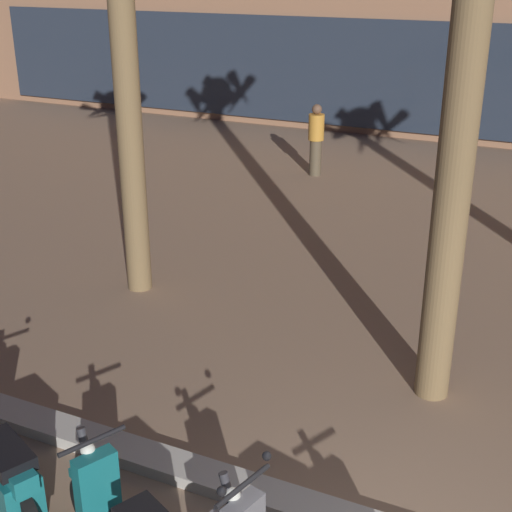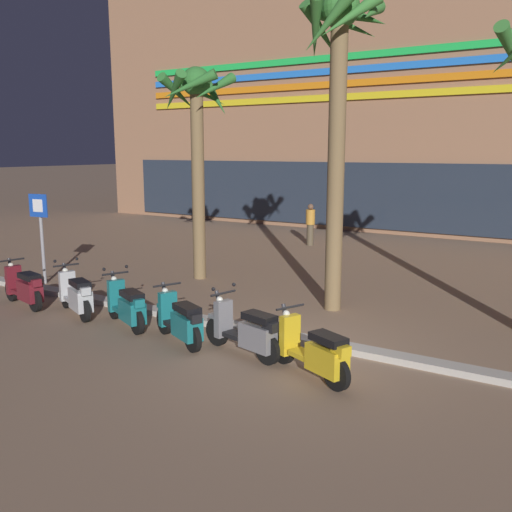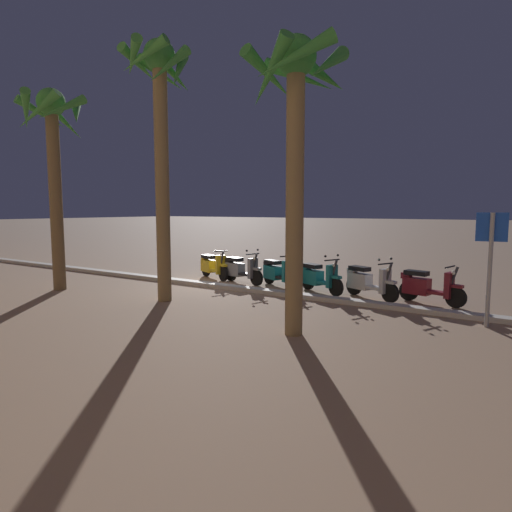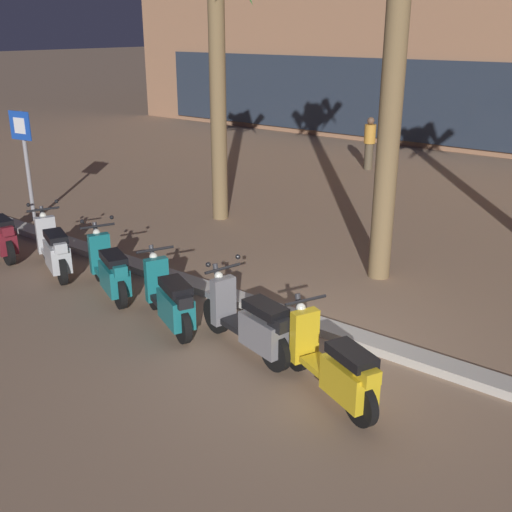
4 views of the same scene
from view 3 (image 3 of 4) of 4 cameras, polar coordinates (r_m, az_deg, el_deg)
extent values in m
plane|color=#93755B|center=(14.62, -5.05, -3.60)|extent=(200.00, 200.00, 0.00)
cube|color=#BCB7AD|center=(14.16, -6.50, -3.69)|extent=(60.00, 0.36, 0.12)
cylinder|color=black|center=(12.08, 24.65, -4.96)|extent=(0.53, 0.22, 0.52)
cylinder|color=black|center=(12.58, 19.32, -4.32)|extent=(0.53, 0.22, 0.52)
cube|color=maroon|center=(12.28, 22.15, -4.39)|extent=(0.65, 0.41, 0.08)
cube|color=maroon|center=(12.45, 20.25, -3.68)|extent=(0.74, 0.47, 0.43)
cube|color=black|center=(12.41, 20.23, -2.08)|extent=(0.65, 0.43, 0.12)
cube|color=maroon|center=(12.09, 23.92, -3.52)|extent=(0.21, 0.36, 0.66)
cube|color=maroon|center=(12.03, 24.71, -3.61)|extent=(0.35, 0.23, 0.08)
cylinder|color=#333338|center=(12.04, 24.30, -2.85)|extent=(0.29, 0.13, 0.69)
cylinder|color=black|center=(12.03, 24.02, -1.31)|extent=(0.17, 0.55, 0.04)
sphere|color=white|center=(12.01, 24.43, -2.01)|extent=(0.12, 0.12, 0.12)
cube|color=maroon|center=(12.54, 19.06, -2.42)|extent=(0.28, 0.25, 0.16)
cylinder|color=black|center=(12.12, 17.11, -4.63)|extent=(0.52, 0.30, 0.52)
cylinder|color=black|center=(12.97, 12.67, -3.81)|extent=(0.52, 0.30, 0.52)
cube|color=silver|center=(12.49, 14.99, -3.97)|extent=(0.66, 0.50, 0.08)
cube|color=silver|center=(12.79, 13.40, -3.18)|extent=(0.75, 0.57, 0.44)
cube|color=black|center=(12.75, 13.37, -1.60)|extent=(0.67, 0.52, 0.12)
cube|color=silver|center=(12.18, 16.50, -3.17)|extent=(0.27, 0.37, 0.66)
cube|color=silver|center=(12.07, 17.15, -3.28)|extent=(0.36, 0.28, 0.08)
cylinder|color=#333338|center=(12.11, 16.81, -2.52)|extent=(0.29, 0.18, 0.69)
cylinder|color=black|center=(12.12, 16.57, -0.98)|extent=(0.26, 0.53, 0.04)
sphere|color=white|center=(12.07, 16.91, -1.69)|extent=(0.12, 0.12, 0.12)
cube|color=silver|center=(12.96, 12.46, -1.90)|extent=(0.30, 0.28, 0.16)
sphere|color=black|center=(12.30, 17.23, -0.33)|extent=(0.07, 0.07, 0.07)
sphere|color=black|center=(11.94, 15.77, -0.48)|extent=(0.07, 0.07, 0.07)
cylinder|color=black|center=(12.64, 10.40, -4.02)|extent=(0.52, 0.30, 0.52)
cylinder|color=black|center=(13.56, 6.80, -3.28)|extent=(0.52, 0.30, 0.52)
cube|color=#197075|center=(13.05, 8.68, -3.41)|extent=(0.66, 0.50, 0.08)
cube|color=#197075|center=(13.37, 7.41, -2.75)|extent=(0.75, 0.57, 0.42)
cube|color=black|center=(13.33, 7.37, -1.29)|extent=(0.67, 0.52, 0.12)
cube|color=#197075|center=(12.73, 9.87, -2.62)|extent=(0.27, 0.37, 0.66)
cube|color=#197075|center=(12.60, 10.42, -2.72)|extent=(0.36, 0.28, 0.08)
cylinder|color=#333338|center=(12.65, 10.13, -1.99)|extent=(0.29, 0.18, 0.69)
cylinder|color=black|center=(12.66, 9.91, -0.52)|extent=(0.27, 0.53, 0.04)
sphere|color=white|center=(12.61, 10.20, -1.19)|extent=(0.12, 0.12, 0.12)
cube|color=#197075|center=(13.56, 6.60, -1.58)|extent=(0.30, 0.28, 0.16)
sphere|color=black|center=(12.83, 10.64, 0.09)|extent=(0.07, 0.07, 0.07)
sphere|color=black|center=(12.50, 9.05, -0.03)|extent=(0.07, 0.07, 0.07)
cylinder|color=black|center=(13.49, 4.56, -3.30)|extent=(0.51, 0.31, 0.52)
cylinder|color=black|center=(14.46, 1.72, -2.65)|extent=(0.51, 0.31, 0.52)
cube|color=black|center=(13.92, 3.21, -2.75)|extent=(0.66, 0.51, 0.08)
cube|color=#197075|center=(14.25, 2.22, -2.15)|extent=(0.75, 0.58, 0.42)
cube|color=black|center=(14.22, 2.18, -0.78)|extent=(0.67, 0.53, 0.12)
cube|color=#197075|center=(13.59, 4.12, -1.99)|extent=(0.27, 0.37, 0.66)
cube|color=#197075|center=(13.44, 4.57, -2.08)|extent=(0.36, 0.28, 0.08)
cylinder|color=#333338|center=(13.50, 4.33, -1.40)|extent=(0.29, 0.18, 0.69)
cylinder|color=black|center=(13.53, 4.14, -0.02)|extent=(0.27, 0.52, 0.04)
sphere|color=white|center=(13.46, 4.38, -0.65)|extent=(0.12, 0.12, 0.12)
cube|color=black|center=(14.47, 1.55, -1.06)|extent=(0.30, 0.28, 0.16)
cylinder|color=black|center=(14.11, 0.06, -2.86)|extent=(0.53, 0.23, 0.52)
cylinder|color=black|center=(15.08, -3.30, -2.29)|extent=(0.53, 0.23, 0.52)
cube|color=black|center=(14.54, -1.55, -2.35)|extent=(0.65, 0.42, 0.08)
cube|color=slate|center=(14.89, -2.76, -1.74)|extent=(0.74, 0.48, 0.44)
cube|color=black|center=(14.86, -2.82, -0.40)|extent=(0.66, 0.44, 0.12)
cube|color=slate|center=(14.20, -0.43, -1.62)|extent=(0.22, 0.36, 0.66)
cube|color=slate|center=(14.07, 0.06, -1.69)|extent=(0.35, 0.24, 0.08)
cylinder|color=#333338|center=(14.12, -0.21, -1.05)|extent=(0.29, 0.14, 0.69)
cylinder|color=black|center=(14.14, -0.43, 0.27)|extent=(0.18, 0.55, 0.04)
sphere|color=white|center=(14.09, -0.16, -0.33)|extent=(0.12, 0.12, 0.12)
cube|color=black|center=(15.09, -3.50, -0.69)|extent=(0.28, 0.25, 0.16)
sphere|color=black|center=(14.31, 0.23, 0.82)|extent=(0.07, 0.07, 0.07)
sphere|color=black|center=(13.99, -1.22, 0.69)|extent=(0.07, 0.07, 0.07)
cylinder|color=black|center=(15.05, -4.30, -2.31)|extent=(0.52, 0.30, 0.52)
cylinder|color=black|center=(16.20, -6.54, -1.73)|extent=(0.52, 0.30, 0.52)
cube|color=gold|center=(15.57, -5.38, -1.81)|extent=(0.66, 0.50, 0.08)
cube|color=gold|center=(15.99, -6.20, -1.28)|extent=(0.75, 0.57, 0.42)
cube|color=black|center=(15.97, -6.24, -0.07)|extent=(0.67, 0.52, 0.12)
cube|color=gold|center=(15.17, -4.64, -1.14)|extent=(0.27, 0.37, 0.66)
cube|color=gold|center=(15.01, -4.31, -1.21)|extent=(0.36, 0.28, 0.08)
cylinder|color=#333338|center=(15.08, -4.50, -0.61)|extent=(0.29, 0.18, 0.69)
cylinder|color=black|center=(15.12, -4.66, 0.63)|extent=(0.26, 0.53, 0.04)
sphere|color=white|center=(15.04, -4.47, 0.06)|extent=(0.12, 0.12, 0.12)
cube|color=gold|center=(16.23, -6.69, -0.33)|extent=(0.30, 0.28, 0.16)
cylinder|color=#939399|center=(10.28, 28.20, -1.68)|extent=(0.09, 0.09, 2.40)
cube|color=#1947B7|center=(10.27, 28.44, 3.34)|extent=(0.60, 0.10, 0.60)
cube|color=white|center=(10.28, 28.44, 3.35)|extent=(0.33, 0.06, 0.33)
cylinder|color=olive|center=(11.91, -12.16, 9.49)|extent=(0.37, 0.37, 6.38)
sphere|color=#3D8438|center=(12.52, -12.52, 24.23)|extent=(0.81, 0.81, 0.81)
cone|color=#3D8438|center=(12.86, -15.07, 23.01)|extent=(0.49, 1.44, 0.75)
cone|color=#3D8438|center=(12.36, -15.77, 23.71)|extent=(1.34, 1.00, 0.75)
cone|color=#3D8438|center=(11.96, -14.38, 24.06)|extent=(1.42, 0.54, 0.85)
cone|color=#3D8438|center=(11.96, -11.31, 23.23)|extent=(0.66, 1.25, 1.16)
cone|color=#3D8438|center=(12.27, -10.07, 22.74)|extent=(0.80, 1.19, 1.19)
cone|color=#3D8438|center=(12.72, -10.58, 22.16)|extent=(1.23, 0.38, 1.17)
cone|color=#3D8438|center=(12.99, -12.39, 22.22)|extent=(1.16, 1.11, 1.01)
cylinder|color=brown|center=(14.57, -24.69, 6.89)|extent=(0.37, 0.37, 5.60)
sphere|color=#3D8438|center=(14.90, -25.20, 17.71)|extent=(0.81, 0.81, 0.81)
cone|color=#3D8438|center=(15.49, -26.23, 16.36)|extent=(0.51, 1.55, 0.90)
cone|color=#3D8438|center=(14.82, -27.83, 16.50)|extent=(1.42, 0.97, 1.03)
cone|color=#3D8438|center=(14.32, -26.57, 16.66)|extent=(1.40, 0.83, 1.15)
cone|color=#3D8438|center=(14.24, -24.04, 17.20)|extent=(0.52, 1.52, 1.00)
cone|color=#3D8438|center=(14.83, -22.43, 16.79)|extent=(1.37, 1.09, 1.00)
cone|color=#3D8438|center=(15.26, -23.77, 15.81)|extent=(1.33, 0.71, 1.28)
cylinder|color=olive|center=(8.47, 5.08, 7.33)|extent=(0.35, 0.35, 5.30)
sphere|color=#337A33|center=(8.92, 5.26, 24.58)|extent=(0.76, 0.76, 0.76)
cone|color=#337A33|center=(9.27, 1.69, 22.57)|extent=(0.53, 1.48, 0.87)
cone|color=#337A33|center=(8.52, 1.86, 22.86)|extent=(1.28, 0.85, 1.16)
cone|color=#337A33|center=(8.23, 5.13, 24.56)|extent=(1.42, 0.89, 0.90)
cone|color=#337A33|center=(8.56, 9.33, 23.48)|extent=(0.32, 1.42, 0.97)
cone|color=#337A33|center=(9.15, 8.87, 22.14)|extent=(1.33, 0.98, 1.03)
cone|color=#337A33|center=(9.52, 5.61, 22.26)|extent=(1.46, 0.83, 0.82)
camera|label=1|loc=(18.19, 1.09, 12.34)|focal=50.59mm
camera|label=2|loc=(23.78, -1.12, 8.71)|focal=39.28mm
camera|label=4|loc=(21.77, -3.26, 10.34)|focal=43.32mm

